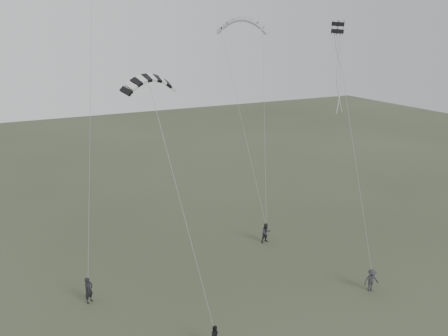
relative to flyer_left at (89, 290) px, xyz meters
name	(u,v)px	position (x,y,z in m)	size (l,w,h in m)	color
ground	(247,312)	(8.23, -5.21, -0.85)	(140.00, 140.00, 0.00)	#323E28
flyer_left	(89,290)	(0.00, 0.00, 0.00)	(0.62, 0.40, 1.69)	black
flyer_right	(266,233)	(14.08, 2.07, -0.04)	(0.79, 0.61, 1.62)	#28282E
flyer_far	(371,280)	(16.53, -6.81, -0.07)	(1.00, 0.57, 1.55)	#2E2D33
kite_pale_large	(242,19)	(15.73, 9.47, 16.24)	(4.44, 1.00, 1.78)	#999C9E
kite_striped	(149,78)	(3.86, -2.21, 12.91)	(2.96, 0.74, 1.17)	black
kite_box	(338,28)	(16.56, -1.73, 15.46)	(0.56, 0.56, 0.68)	black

